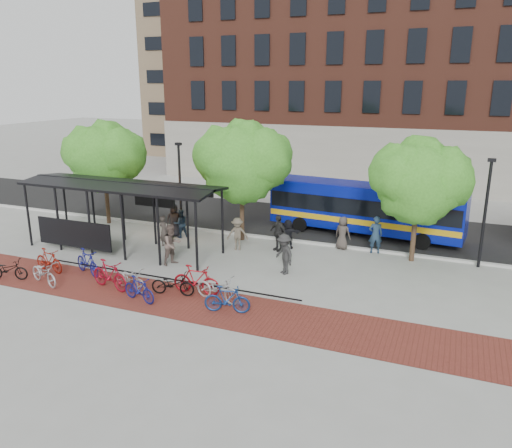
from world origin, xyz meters
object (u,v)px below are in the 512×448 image
at_px(tree_a, 105,154).
at_px(pedestrian_2, 181,223).
at_px(bike_10, 218,288).
at_px(bike_1, 49,260).
at_px(lamp_post_right, 485,210).
at_px(bike_7, 139,289).
at_px(pedestrian_3, 237,234).
at_px(tree_b, 244,159).
at_px(bike_0, 8,269).
at_px(bike_3, 87,262).
at_px(pedestrian_8, 172,245).
at_px(bike_5, 110,275).
at_px(pedestrian_5, 288,234).
at_px(pedestrian_1, 164,231).
at_px(pedestrian_9, 284,254).
at_px(lamp_post_left, 180,184).
at_px(bike_9, 196,280).
at_px(bus, 365,206).
at_px(bike_11, 227,299).
at_px(pedestrian_0, 174,220).
at_px(tree_c, 421,179).
at_px(bike_6, 131,279).
at_px(bus_shelter, 119,193).
at_px(pedestrian_4, 278,233).
at_px(bike_2, 44,273).
at_px(pedestrian_7, 375,235).
at_px(bike_8, 173,284).
at_px(pedestrian_6, 343,233).

bearing_deg(tree_a, pedestrian_2, -9.63).
bearing_deg(bike_10, bike_1, 101.46).
relative_size(lamp_post_right, bike_7, 3.01).
distance_m(tree_a, pedestrian_3, 10.12).
xyz_separation_m(tree_b, bike_0, (-7.30, -9.22, -4.00)).
bearing_deg(bike_7, pedestrian_3, 6.28).
xyz_separation_m(bike_3, pedestrian_2, (1.04, 6.47, 0.22)).
relative_size(bike_7, pedestrian_8, 0.86).
distance_m(tree_a, bike_3, 9.42).
bearing_deg(pedestrian_2, bike_5, 52.26).
bearing_deg(pedestrian_5, tree_a, -31.81).
bearing_deg(pedestrian_1, pedestrian_9, -168.45).
distance_m(lamp_post_left, bike_1, 8.65).
xyz_separation_m(bike_7, pedestrian_2, (-2.81, 8.03, 0.30)).
height_order(bike_9, pedestrian_5, pedestrian_5).
bearing_deg(bus, lamp_post_left, -156.59).
distance_m(lamp_post_right, pedestrian_3, 11.85).
distance_m(bike_11, pedestrian_0, 10.32).
bearing_deg(bike_3, bus, -21.17).
distance_m(tree_c, lamp_post_left, 13.16).
xyz_separation_m(tree_c, pedestrian_2, (-12.44, -0.94, -3.25)).
bearing_deg(bike_11, bike_6, 71.87).
height_order(bus_shelter, bike_5, bus_shelter).
relative_size(bus, pedestrian_3, 6.39).
relative_size(tree_c, bike_5, 2.83).
bearing_deg(lamp_post_right, bike_5, -149.04).
xyz_separation_m(pedestrian_1, pedestrian_5, (6.16, 2.13, -0.06)).
xyz_separation_m(pedestrian_3, pedestrian_4, (1.98, 0.70, 0.09)).
bearing_deg(lamp_post_right, bike_0, -153.76).
height_order(bike_2, bike_10, bike_10).
height_order(bus, bike_0, bus).
relative_size(bike_3, pedestrian_2, 1.20).
height_order(pedestrian_3, pedestrian_7, pedestrian_7).
xyz_separation_m(bike_3, bike_5, (1.98, -0.98, 0.04)).
distance_m(bike_6, pedestrian_4, 8.16).
distance_m(tree_b, bike_8, 8.88).
distance_m(bus, pedestrian_1, 11.21).
bearing_deg(pedestrian_9, bus, 113.28).
relative_size(bike_3, pedestrian_5, 1.24).
bearing_deg(pedestrian_0, bike_5, -123.59).
bearing_deg(bus, pedestrian_3, -131.29).
bearing_deg(bike_8, lamp_post_right, -64.75).
relative_size(bike_8, bike_9, 0.89).
bearing_deg(pedestrian_4, tree_c, 35.80).
height_order(bike_11, pedestrian_4, pedestrian_4).
distance_m(bike_3, pedestrian_6, 12.61).
relative_size(pedestrian_0, pedestrian_2, 1.16).
bearing_deg(lamp_post_right, bus, 152.10).
bearing_deg(pedestrian_9, bike_5, -104.71).
height_order(tree_a, bike_2, tree_a).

